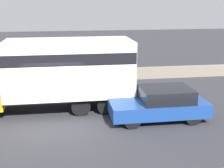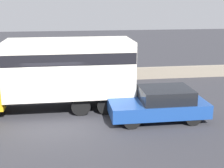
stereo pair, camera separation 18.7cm
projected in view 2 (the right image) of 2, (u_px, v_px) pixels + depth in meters
The scene contains 4 objects.
ground_plane at pixel (54, 124), 13.00m from camera, with size 80.00×80.00×0.00m, color #2D2D33.
stone_wall_backdrop at pixel (58, 76), 19.55m from camera, with size 60.00×0.35×0.74m.
box_truck at pixel (57, 69), 14.26m from camera, with size 7.45×2.62×3.25m.
car_hatchback at pixel (160, 104), 13.29m from camera, with size 4.14×1.87×1.40m.
Camera 2 is at (0.69, -12.33, 5.02)m, focal length 50.00 mm.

